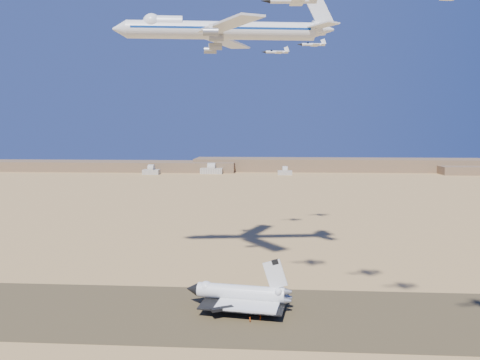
# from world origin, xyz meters

# --- Properties ---
(ground) EXTENTS (1200.00, 1200.00, 0.00)m
(ground) POSITION_xyz_m (0.00, 0.00, 0.00)
(ground) COLOR tan
(ground) RESTS_ON ground
(runway) EXTENTS (600.00, 50.00, 0.06)m
(runway) POSITION_xyz_m (0.00, 0.00, 0.03)
(runway) COLOR brown
(runway) RESTS_ON ground
(ridgeline) EXTENTS (960.00, 90.00, 18.00)m
(ridgeline) POSITION_xyz_m (65.32, 527.31, 7.63)
(ridgeline) COLOR brown
(ridgeline) RESTS_ON ground
(hangars) EXTENTS (200.50, 29.50, 30.00)m
(hangars) POSITION_xyz_m (-64.00, 478.43, 4.83)
(hangars) COLOR beige
(hangars) RESTS_ON ground
(shuttle) EXTENTS (36.97, 26.00, 18.16)m
(shuttle) POSITION_xyz_m (11.05, 5.19, 4.88)
(shuttle) COLOR silver
(shuttle) RESTS_ON runway
(carrier_747) EXTENTS (87.39, 66.92, 21.69)m
(carrier_747) POSITION_xyz_m (-0.93, 37.57, 99.76)
(carrier_747) COLOR white
(crew_a) EXTENTS (0.65, 0.75, 1.75)m
(crew_a) POSITION_xyz_m (15.12, -6.60, 0.93)
(crew_a) COLOR #D7440C
(crew_a) RESTS_ON runway
(crew_b) EXTENTS (0.59, 0.91, 1.77)m
(crew_b) POSITION_xyz_m (18.49, -4.84, 0.95)
(crew_b) COLOR #D7440C
(crew_b) RESTS_ON runway
(crew_c) EXTENTS (1.08, 0.85, 1.64)m
(crew_c) POSITION_xyz_m (18.10, -2.46, 0.88)
(crew_c) COLOR #D7440C
(crew_c) RESTS_ON runway
(chase_jet_a) EXTENTS (16.67, 8.98, 4.15)m
(chase_jet_a) POSITION_xyz_m (27.12, -11.17, 97.65)
(chase_jet_a) COLOR white
(chase_jet_e) EXTENTS (14.07, 7.72, 3.51)m
(chase_jet_e) POSITION_xyz_m (23.66, 89.44, 99.45)
(chase_jet_e) COLOR white
(chase_jet_f) EXTENTS (15.38, 8.42, 3.84)m
(chase_jet_f) POSITION_xyz_m (42.85, 104.18, 105.45)
(chase_jet_f) COLOR white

